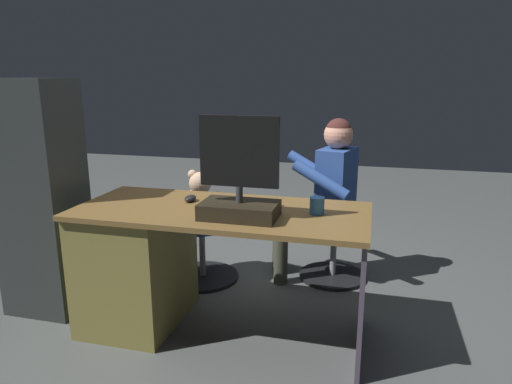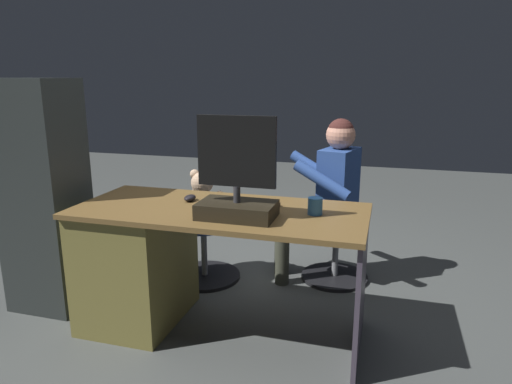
{
  "view_description": "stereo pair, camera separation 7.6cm",
  "coord_description": "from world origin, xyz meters",
  "px_view_note": "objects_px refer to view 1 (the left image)",
  "views": [
    {
      "loc": [
        -0.79,
        2.63,
        1.43
      ],
      "look_at": [
        -0.11,
        0.03,
        0.76
      ],
      "focal_mm": 32.28,
      "sensor_mm": 36.0,
      "label": 1
    },
    {
      "loc": [
        -0.86,
        2.61,
        1.43
      ],
      "look_at": [
        -0.11,
        0.03,
        0.76
      ],
      "focal_mm": 32.28,
      "sensor_mm": 36.0,
      "label": 2
    }
  ],
  "objects_px": {
    "monitor": "(239,190)",
    "tv_remote": "(209,205)",
    "keyboard": "(242,205)",
    "desk": "(154,260)",
    "visitor_chair": "(334,245)",
    "computer_mouse": "(190,198)",
    "teddy_bear": "(201,197)",
    "cup": "(317,206)",
    "office_chair_teddy": "(202,247)",
    "person": "(324,187)"
  },
  "relations": [
    {
      "from": "monitor",
      "to": "tv_remote",
      "type": "relative_size",
      "value": 3.44
    },
    {
      "from": "keyboard",
      "to": "desk",
      "type": "bearing_deg",
      "value": 8.22
    },
    {
      "from": "visitor_chair",
      "to": "computer_mouse",
      "type": "bearing_deg",
      "value": 45.66
    },
    {
      "from": "computer_mouse",
      "to": "teddy_bear",
      "type": "bearing_deg",
      "value": -74.81
    },
    {
      "from": "cup",
      "to": "teddy_bear",
      "type": "relative_size",
      "value": 0.25
    },
    {
      "from": "desk",
      "to": "cup",
      "type": "height_order",
      "value": "cup"
    },
    {
      "from": "monitor",
      "to": "teddy_bear",
      "type": "bearing_deg",
      "value": -56.61
    },
    {
      "from": "desk",
      "to": "visitor_chair",
      "type": "bearing_deg",
      "value": -137.52
    },
    {
      "from": "tv_remote",
      "to": "visitor_chair",
      "type": "height_order",
      "value": "tv_remote"
    },
    {
      "from": "computer_mouse",
      "to": "teddy_bear",
      "type": "height_order",
      "value": "teddy_bear"
    },
    {
      "from": "keyboard",
      "to": "computer_mouse",
      "type": "xyz_separation_m",
      "value": [
        0.32,
        -0.03,
        0.01
      ]
    },
    {
      "from": "office_chair_teddy",
      "to": "visitor_chair",
      "type": "distance_m",
      "value": 0.95
    },
    {
      "from": "tv_remote",
      "to": "office_chair_teddy",
      "type": "xyz_separation_m",
      "value": [
        0.29,
        -0.6,
        -0.5
      ]
    },
    {
      "from": "tv_remote",
      "to": "person",
      "type": "xyz_separation_m",
      "value": [
        -0.54,
        -0.83,
        -0.06
      ]
    },
    {
      "from": "computer_mouse",
      "to": "cup",
      "type": "bearing_deg",
      "value": 174.89
    },
    {
      "from": "keyboard",
      "to": "person",
      "type": "distance_m",
      "value": 0.87
    },
    {
      "from": "keyboard",
      "to": "office_chair_teddy",
      "type": "height_order",
      "value": "keyboard"
    },
    {
      "from": "keyboard",
      "to": "computer_mouse",
      "type": "relative_size",
      "value": 4.38
    },
    {
      "from": "keyboard",
      "to": "teddy_bear",
      "type": "bearing_deg",
      "value": -51.04
    },
    {
      "from": "teddy_bear",
      "to": "visitor_chair",
      "type": "bearing_deg",
      "value": -165.45
    },
    {
      "from": "cup",
      "to": "visitor_chair",
      "type": "relative_size",
      "value": 0.19
    },
    {
      "from": "monitor",
      "to": "cup",
      "type": "height_order",
      "value": "monitor"
    },
    {
      "from": "computer_mouse",
      "to": "cup",
      "type": "relative_size",
      "value": 1.07
    },
    {
      "from": "office_chair_teddy",
      "to": "person",
      "type": "relative_size",
      "value": 0.45
    },
    {
      "from": "keyboard",
      "to": "office_chair_teddy",
      "type": "distance_m",
      "value": 0.88
    },
    {
      "from": "computer_mouse",
      "to": "visitor_chair",
      "type": "bearing_deg",
      "value": -134.34
    },
    {
      "from": "desk",
      "to": "office_chair_teddy",
      "type": "xyz_separation_m",
      "value": [
        -0.05,
        -0.64,
        -0.15
      ]
    },
    {
      "from": "computer_mouse",
      "to": "cup",
      "type": "height_order",
      "value": "cup"
    },
    {
      "from": "office_chair_teddy",
      "to": "person",
      "type": "xyz_separation_m",
      "value": [
        -0.83,
        -0.23,
        0.44
      ]
    },
    {
      "from": "monitor",
      "to": "office_chair_teddy",
      "type": "height_order",
      "value": "monitor"
    },
    {
      "from": "office_chair_teddy",
      "to": "teddy_bear",
      "type": "height_order",
      "value": "teddy_bear"
    },
    {
      "from": "cup",
      "to": "tv_remote",
      "type": "distance_m",
      "value": 0.6
    },
    {
      "from": "teddy_bear",
      "to": "cup",
      "type": "bearing_deg",
      "value": 145.29
    },
    {
      "from": "monitor",
      "to": "cup",
      "type": "bearing_deg",
      "value": -156.38
    },
    {
      "from": "desk",
      "to": "computer_mouse",
      "type": "relative_size",
      "value": 16.59
    },
    {
      "from": "desk",
      "to": "computer_mouse",
      "type": "distance_m",
      "value": 0.42
    },
    {
      "from": "cup",
      "to": "visitor_chair",
      "type": "height_order",
      "value": "cup"
    },
    {
      "from": "cup",
      "to": "tv_remote",
      "type": "relative_size",
      "value": 0.6
    },
    {
      "from": "computer_mouse",
      "to": "person",
      "type": "height_order",
      "value": "person"
    },
    {
      "from": "tv_remote",
      "to": "visitor_chair",
      "type": "xyz_separation_m",
      "value": [
        -0.63,
        -0.85,
        -0.49
      ]
    },
    {
      "from": "tv_remote",
      "to": "office_chair_teddy",
      "type": "distance_m",
      "value": 0.83
    },
    {
      "from": "office_chair_teddy",
      "to": "computer_mouse",
      "type": "bearing_deg",
      "value": 105.53
    },
    {
      "from": "teddy_bear",
      "to": "person",
      "type": "bearing_deg",
      "value": -165.52
    },
    {
      "from": "tv_remote",
      "to": "visitor_chair",
      "type": "distance_m",
      "value": 1.17
    },
    {
      "from": "computer_mouse",
      "to": "visitor_chair",
      "type": "xyz_separation_m",
      "value": [
        -0.77,
        -0.78,
        -0.5
      ]
    },
    {
      "from": "monitor",
      "to": "visitor_chair",
      "type": "relative_size",
      "value": 1.07
    },
    {
      "from": "desk",
      "to": "teddy_bear",
      "type": "bearing_deg",
      "value": -94.68
    },
    {
      "from": "cup",
      "to": "teddy_bear",
      "type": "bearing_deg",
      "value": -34.71
    },
    {
      "from": "desk",
      "to": "keyboard",
      "type": "relative_size",
      "value": 3.79
    },
    {
      "from": "desk",
      "to": "tv_remote",
      "type": "bearing_deg",
      "value": -174.65
    }
  ]
}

